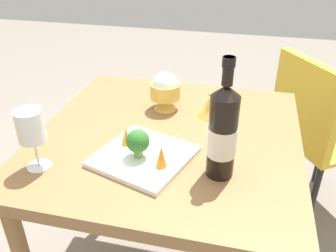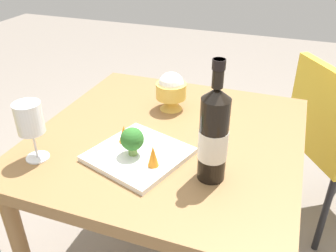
{
  "view_description": "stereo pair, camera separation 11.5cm",
  "coord_description": "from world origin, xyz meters",
  "px_view_note": "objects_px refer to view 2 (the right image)",
  "views": [
    {
      "loc": [
        0.23,
        -0.97,
        1.36
      ],
      "look_at": [
        0.0,
        0.0,
        0.79
      ],
      "focal_mm": 38.17,
      "sensor_mm": 36.0,
      "label": 1
    },
    {
      "loc": [
        0.34,
        -0.94,
        1.36
      ],
      "look_at": [
        0.0,
        0.0,
        0.79
      ],
      "focal_mm": 38.17,
      "sensor_mm": 36.0,
      "label": 2
    }
  ],
  "objects_px": {
    "rice_bowl_lid": "(215,109)",
    "wine_glass": "(29,120)",
    "broccoli_floret": "(132,140)",
    "carrot_garnish_left": "(124,134)",
    "carrot_garnish_right": "(153,156)",
    "chair_by_wall": "(330,134)",
    "wine_bottle": "(214,135)",
    "serving_plate": "(139,155)",
    "rice_bowl": "(171,90)"
  },
  "relations": [
    {
      "from": "broccoli_floret",
      "to": "rice_bowl_lid",
      "type": "bearing_deg",
      "value": 62.91
    },
    {
      "from": "serving_plate",
      "to": "carrot_garnish_left",
      "type": "bearing_deg",
      "value": 148.39
    },
    {
      "from": "chair_by_wall",
      "to": "serving_plate",
      "type": "bearing_deg",
      "value": -71.51
    },
    {
      "from": "chair_by_wall",
      "to": "carrot_garnish_right",
      "type": "relative_size",
      "value": 13.09
    },
    {
      "from": "wine_glass",
      "to": "carrot_garnish_left",
      "type": "bearing_deg",
      "value": 34.79
    },
    {
      "from": "wine_bottle",
      "to": "carrot_garnish_left",
      "type": "relative_size",
      "value": 6.2
    },
    {
      "from": "chair_by_wall",
      "to": "broccoli_floret",
      "type": "bearing_deg",
      "value": -71.52
    },
    {
      "from": "wine_glass",
      "to": "broccoli_floret",
      "type": "height_order",
      "value": "wine_glass"
    },
    {
      "from": "rice_bowl_lid",
      "to": "wine_glass",
      "type": "bearing_deg",
      "value": -136.03
    },
    {
      "from": "rice_bowl",
      "to": "carrot_garnish_right",
      "type": "relative_size",
      "value": 2.18
    },
    {
      "from": "wine_glass",
      "to": "serving_plate",
      "type": "xyz_separation_m",
      "value": [
        0.28,
        0.11,
        -0.12
      ]
    },
    {
      "from": "serving_plate",
      "to": "broccoli_floret",
      "type": "bearing_deg",
      "value": -128.53
    },
    {
      "from": "wine_bottle",
      "to": "carrot_garnish_left",
      "type": "xyz_separation_m",
      "value": [
        -0.29,
        0.06,
        -0.09
      ]
    },
    {
      "from": "serving_plate",
      "to": "carrot_garnish_left",
      "type": "relative_size",
      "value": 5.83
    },
    {
      "from": "wine_bottle",
      "to": "wine_glass",
      "type": "height_order",
      "value": "wine_bottle"
    },
    {
      "from": "rice_bowl",
      "to": "carrot_garnish_right",
      "type": "xyz_separation_m",
      "value": [
        0.08,
        -0.37,
        -0.03
      ]
    },
    {
      "from": "wine_glass",
      "to": "rice_bowl_lid",
      "type": "height_order",
      "value": "wine_glass"
    },
    {
      "from": "rice_bowl_lid",
      "to": "broccoli_floret",
      "type": "height_order",
      "value": "broccoli_floret"
    },
    {
      "from": "carrot_garnish_left",
      "to": "rice_bowl",
      "type": "bearing_deg",
      "value": 80.08
    },
    {
      "from": "rice_bowl_lid",
      "to": "serving_plate",
      "type": "distance_m",
      "value": 0.35
    },
    {
      "from": "rice_bowl_lid",
      "to": "serving_plate",
      "type": "relative_size",
      "value": 0.32
    },
    {
      "from": "rice_bowl",
      "to": "serving_plate",
      "type": "relative_size",
      "value": 0.45
    },
    {
      "from": "wine_glass",
      "to": "carrot_garnish_right",
      "type": "bearing_deg",
      "value": 10.3
    },
    {
      "from": "broccoli_floret",
      "to": "carrot_garnish_left",
      "type": "bearing_deg",
      "value": 134.87
    },
    {
      "from": "wine_bottle",
      "to": "rice_bowl",
      "type": "distance_m",
      "value": 0.42
    },
    {
      "from": "wine_bottle",
      "to": "serving_plate",
      "type": "relative_size",
      "value": 1.06
    },
    {
      "from": "wine_bottle",
      "to": "wine_glass",
      "type": "distance_m",
      "value": 0.51
    },
    {
      "from": "wine_bottle",
      "to": "wine_glass",
      "type": "bearing_deg",
      "value": -170.02
    },
    {
      "from": "rice_bowl",
      "to": "broccoli_floret",
      "type": "relative_size",
      "value": 1.65
    },
    {
      "from": "carrot_garnish_left",
      "to": "wine_bottle",
      "type": "bearing_deg",
      "value": -11.65
    },
    {
      "from": "wine_glass",
      "to": "serving_plate",
      "type": "distance_m",
      "value": 0.32
    },
    {
      "from": "chair_by_wall",
      "to": "serving_plate",
      "type": "distance_m",
      "value": 0.98
    },
    {
      "from": "rice_bowl",
      "to": "serving_plate",
      "type": "height_order",
      "value": "rice_bowl"
    },
    {
      "from": "wine_glass",
      "to": "rice_bowl_lid",
      "type": "xyz_separation_m",
      "value": [
        0.43,
        0.42,
        -0.09
      ]
    },
    {
      "from": "wine_glass",
      "to": "wine_bottle",
      "type": "bearing_deg",
      "value": 9.98
    },
    {
      "from": "chair_by_wall",
      "to": "rice_bowl_lid",
      "type": "distance_m",
      "value": 0.68
    },
    {
      "from": "wine_bottle",
      "to": "carrot_garnish_left",
      "type": "height_order",
      "value": "wine_bottle"
    },
    {
      "from": "rice_bowl_lid",
      "to": "carrot_garnish_right",
      "type": "relative_size",
      "value": 1.54
    },
    {
      "from": "chair_by_wall",
      "to": "serving_plate",
      "type": "xyz_separation_m",
      "value": [
        -0.59,
        -0.75,
        0.23
      ]
    },
    {
      "from": "serving_plate",
      "to": "broccoli_floret",
      "type": "xyz_separation_m",
      "value": [
        -0.01,
        -0.01,
        0.06
      ]
    },
    {
      "from": "serving_plate",
      "to": "broccoli_floret",
      "type": "distance_m",
      "value": 0.06
    },
    {
      "from": "wine_bottle",
      "to": "carrot_garnish_right",
      "type": "relative_size",
      "value": 5.15
    },
    {
      "from": "broccoli_floret",
      "to": "carrot_garnish_left",
      "type": "height_order",
      "value": "broccoli_floret"
    },
    {
      "from": "rice_bowl",
      "to": "rice_bowl_lid",
      "type": "distance_m",
      "value": 0.17
    },
    {
      "from": "rice_bowl_lid",
      "to": "carrot_garnish_right",
      "type": "xyz_separation_m",
      "value": [
        -0.09,
        -0.35,
        0.01
      ]
    },
    {
      "from": "serving_plate",
      "to": "wine_glass",
      "type": "bearing_deg",
      "value": -158.85
    },
    {
      "from": "chair_by_wall",
      "to": "wine_glass",
      "type": "bearing_deg",
      "value": -78.58
    },
    {
      "from": "chair_by_wall",
      "to": "rice_bowl",
      "type": "xyz_separation_m",
      "value": [
        -0.61,
        -0.42,
        0.3
      ]
    },
    {
      "from": "rice_bowl",
      "to": "serving_plate",
      "type": "bearing_deg",
      "value": -87.37
    },
    {
      "from": "wine_bottle",
      "to": "carrot_garnish_left",
      "type": "bearing_deg",
      "value": 168.35
    }
  ]
}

